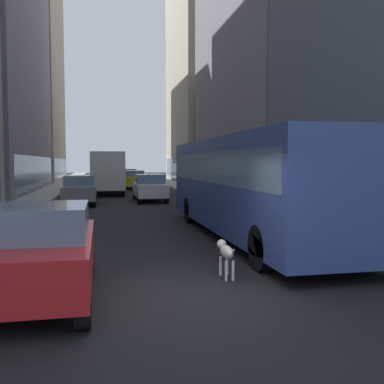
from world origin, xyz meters
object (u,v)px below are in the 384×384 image
object	(u,v)px
car_red_coupe	(34,251)
dalmatian_dog	(226,252)
car_grey_wagon	(80,190)
car_silver_sedan	(128,176)
car_yellow_taxi	(134,179)
transit_bus	(248,180)
box_truck	(107,171)
car_white_van	(150,188)

from	to	relation	value
car_red_coupe	dalmatian_dog	distance (m)	3.66
car_grey_wagon	car_red_coupe	xyz separation A→B (m)	(0.00, -17.24, 0.00)
car_silver_sedan	car_red_coupe	size ratio (longest dim) A/B	0.97
car_red_coupe	car_yellow_taxi	world-z (taller)	same
car_silver_sedan	transit_bus	bearing A→B (deg)	-87.39
box_truck	dalmatian_dog	size ratio (longest dim) A/B	7.79
transit_bus	car_silver_sedan	distance (m)	35.14
car_silver_sedan	car_white_van	xyz separation A→B (m)	(0.00, -21.75, 0.00)
car_white_van	transit_bus	bearing A→B (deg)	-83.16
transit_bus	car_red_coupe	size ratio (longest dim) A/B	2.81
car_red_coupe	box_truck	world-z (taller)	box_truck
transit_bus	car_grey_wagon	distance (m)	13.33
car_red_coupe	dalmatian_dog	bearing A→B (deg)	11.02
car_grey_wagon	car_white_van	xyz separation A→B (m)	(4.00, 1.29, -0.00)
car_red_coupe	car_yellow_taxi	size ratio (longest dim) A/B	0.90
car_grey_wagon	dalmatian_dog	bearing A→B (deg)	-77.80
car_yellow_taxi	dalmatian_dog	world-z (taller)	car_yellow_taxi
car_silver_sedan	box_truck	bearing A→B (deg)	-99.11
transit_bus	car_yellow_taxi	distance (m)	26.31
box_truck	dalmatian_dog	world-z (taller)	box_truck
car_white_van	box_truck	world-z (taller)	box_truck
car_silver_sedan	dalmatian_dog	bearing A→B (deg)	-90.61
car_white_van	car_yellow_taxi	size ratio (longest dim) A/B	0.95
car_grey_wagon	car_yellow_taxi	world-z (taller)	same
car_grey_wagon	box_truck	bearing A→B (deg)	78.78
car_grey_wagon	box_truck	world-z (taller)	box_truck
box_truck	transit_bus	bearing A→B (deg)	-78.76
car_white_van	dalmatian_dog	world-z (taller)	car_white_van
car_silver_sedan	car_yellow_taxi	xyz separation A→B (m)	(0.00, -8.84, 0.00)
car_silver_sedan	box_truck	world-z (taller)	box_truck
transit_bus	car_white_van	size ratio (longest dim) A/B	2.67
transit_bus	car_red_coupe	bearing A→B (deg)	-137.19
car_yellow_taxi	transit_bus	bearing A→B (deg)	-86.51
transit_bus	dalmatian_dog	size ratio (longest dim) A/B	11.98
car_yellow_taxi	car_red_coupe	bearing A→B (deg)	-97.25
car_grey_wagon	dalmatian_dog	world-z (taller)	car_grey_wagon
car_grey_wagon	box_truck	xyz separation A→B (m)	(1.60, 8.07, 0.84)
dalmatian_dog	car_red_coupe	bearing A→B (deg)	-168.98
car_red_coupe	car_yellow_taxi	distance (m)	31.69
transit_bus	car_yellow_taxi	world-z (taller)	transit_bus
transit_bus	car_yellow_taxi	bearing A→B (deg)	93.49
car_grey_wagon	transit_bus	bearing A→B (deg)	-65.08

